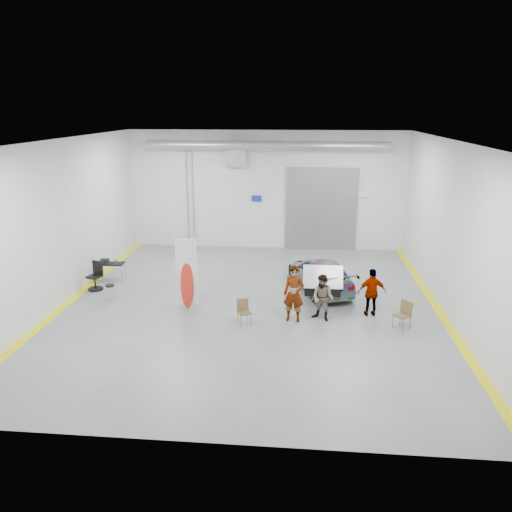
# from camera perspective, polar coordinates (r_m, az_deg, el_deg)

# --- Properties ---
(ground) EXTENTS (16.00, 16.00, 0.00)m
(ground) POSITION_cam_1_polar(r_m,az_deg,el_deg) (18.68, -0.64, -5.63)
(ground) COLOR slate
(ground) RESTS_ON ground
(room_shell) EXTENTS (14.02, 16.18, 6.01)m
(room_shell) POSITION_cam_1_polar(r_m,az_deg,el_deg) (19.70, 0.69, 7.89)
(room_shell) COLOR silver
(room_shell) RESTS_ON ground
(sedan_car) EXTENTS (2.97, 4.59, 1.23)m
(sedan_car) POSITION_cam_1_polar(r_m,az_deg,el_deg) (20.29, 7.37, -2.06)
(sedan_car) COLOR white
(sedan_car) RESTS_ON ground
(person_a) EXTENTS (0.77, 0.57, 1.97)m
(person_a) POSITION_cam_1_polar(r_m,az_deg,el_deg) (17.06, 4.35, -4.35)
(person_a) COLOR #91674F
(person_a) RESTS_ON ground
(person_b) EXTENTS (0.99, 0.92, 1.63)m
(person_b) POSITION_cam_1_polar(r_m,az_deg,el_deg) (17.28, 7.65, -4.76)
(person_b) COLOR teal
(person_b) RESTS_ON ground
(person_c) EXTENTS (1.04, 0.53, 1.73)m
(person_c) POSITION_cam_1_polar(r_m,az_deg,el_deg) (17.95, 13.11, -4.07)
(person_c) COLOR #A04E35
(person_c) RESTS_ON ground
(surfboard_display) EXTENTS (0.78, 0.27, 2.77)m
(surfboard_display) POSITION_cam_1_polar(r_m,az_deg,el_deg) (18.27, -7.99, -2.55)
(surfboard_display) COLOR white
(surfboard_display) RESTS_ON ground
(folding_chair_near) EXTENTS (0.54, 0.58, 0.87)m
(folding_chair_near) POSITION_cam_1_polar(r_m,az_deg,el_deg) (16.99, -1.33, -6.99)
(folding_chair_near) COLOR brown
(folding_chair_near) RESTS_ON ground
(folding_chair_far) EXTENTS (0.63, 0.73, 0.96)m
(folding_chair_far) POSITION_cam_1_polar(r_m,az_deg,el_deg) (17.33, 16.28, -7.11)
(folding_chair_far) COLOR brown
(folding_chair_far) RESTS_ON ground
(shop_stool) EXTENTS (0.35, 0.35, 0.69)m
(shop_stool) POSITION_cam_1_polar(r_m,az_deg,el_deg) (19.61, -16.30, -4.16)
(shop_stool) COLOR black
(shop_stool) RESTS_ON ground
(work_table) EXTENTS (1.20, 0.66, 0.95)m
(work_table) POSITION_cam_1_polar(r_m,az_deg,el_deg) (22.04, -16.48, -0.79)
(work_table) COLOR #95979D
(work_table) RESTS_ON ground
(office_chair) EXTENTS (0.63, 0.65, 1.13)m
(office_chair) POSITION_cam_1_polar(r_m,az_deg,el_deg) (21.12, -17.88, -2.35)
(office_chair) COLOR black
(office_chair) RESTS_ON ground
(trunk_lid) EXTENTS (1.44, 0.87, 0.04)m
(trunk_lid) POSITION_cam_1_polar(r_m,az_deg,el_deg) (18.31, 7.63, -2.06)
(trunk_lid) COLOR silver
(trunk_lid) RESTS_ON sedan_car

